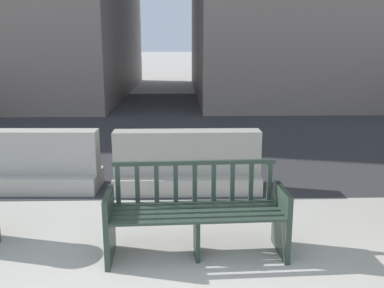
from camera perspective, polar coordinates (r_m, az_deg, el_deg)
street_asphalt at (r=11.45m, az=-2.04°, el=3.28°), size 120.00×12.00×0.01m
street_bench at (r=4.12m, az=0.60°, el=-9.54°), size 1.71×0.60×0.88m
jersey_barrier_centre at (r=5.92m, az=-0.66°, el=-2.95°), size 2.00×0.69×0.84m
jersey_barrier_left at (r=6.37m, az=-21.19°, el=-2.70°), size 2.02×0.74×0.84m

